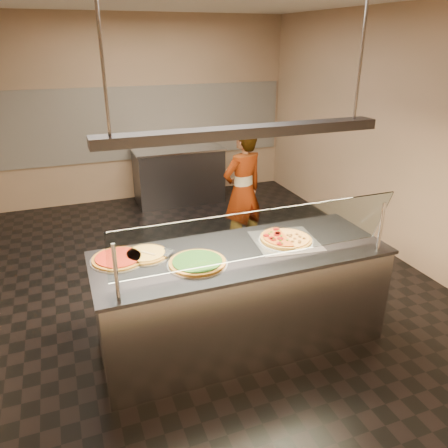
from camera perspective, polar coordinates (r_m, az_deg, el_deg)
name	(u,v)px	position (r m, az deg, el deg)	size (l,w,h in m)	color
ground	(201,272)	(5.34, -3.06, -6.31)	(5.00, 6.00, 0.02)	black
wall_back	(144,111)	(7.67, -10.47, 14.37)	(5.00, 0.02, 3.00)	tan
wall_front	(384,285)	(2.28, 20.21, -7.49)	(5.00, 0.02, 3.00)	tan
wall_right	(386,133)	(6.01, 20.46, 11.02)	(0.02, 6.00, 3.00)	tan
tile_band	(145,123)	(7.67, -10.31, 12.87)	(4.90, 0.02, 1.20)	silver
serving_counter	(241,298)	(3.97, 2.23, -9.58)	(2.53, 0.94, 0.93)	#B7B7BC
sneeze_guard	(260,235)	(3.33, 4.72, -1.49)	(2.29, 0.18, 0.54)	#B7B7BC
perforated_tray	(285,240)	(3.96, 8.02, -2.13)	(0.62, 0.62, 0.01)	silver
half_pizza_pepperoni	(274,239)	(3.90, 6.60, -2.01)	(0.29, 0.48, 0.05)	brown
half_pizza_sausage	(297,237)	(4.00, 9.47, -1.65)	(0.29, 0.48, 0.04)	brown
pizza_spinach	(197,262)	(3.53, -3.52, -5.00)	(0.49, 0.49, 0.03)	silver
pizza_cheese	(146,254)	(3.72, -10.19, -3.86)	(0.40, 0.40, 0.03)	silver
pizza_tomato	(118,258)	(3.70, -13.64, -4.36)	(0.46, 0.46, 0.03)	silver
pizza_spatula	(155,253)	(3.70, -8.96, -3.72)	(0.28, 0.17, 0.02)	#B7B7BC
prep_table	(179,175)	(7.54, -5.95, 6.43)	(1.49, 0.74, 0.93)	#3C3C41
worker	(243,191)	(5.57, 2.46, 4.29)	(0.60, 0.39, 1.64)	#2D2A38
heat_lamp_housing	(244,132)	(3.41, 2.62, 11.94)	(2.30, 0.18, 0.08)	#3C3C41
lamp_rod_left	(102,57)	(3.09, -15.65, 20.22)	(0.02, 0.02, 1.01)	#B7B7BC
lamp_rod_right	(362,54)	(3.86, 17.52, 20.42)	(0.02, 0.02, 1.01)	#B7B7BC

